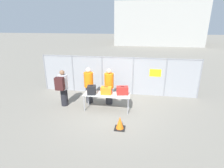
% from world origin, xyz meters
% --- Properties ---
extents(ground_plane, '(120.00, 120.00, 0.00)m').
position_xyz_m(ground_plane, '(0.00, 0.00, 0.00)').
color(ground_plane, slate).
extents(fence_section, '(8.63, 0.07, 2.08)m').
position_xyz_m(fence_section, '(0.01, 2.15, 1.09)').
color(fence_section, gray).
rests_on(fence_section, ground_plane).
extents(inspection_table, '(2.08, 0.71, 0.77)m').
position_xyz_m(inspection_table, '(-0.19, 0.10, 0.71)').
color(inspection_table, '#B2B2AD').
rests_on(inspection_table, ground_plane).
extents(suitcase_black, '(0.41, 0.38, 0.42)m').
position_xyz_m(suitcase_black, '(-0.87, -0.00, 0.97)').
color(suitcase_black, black).
rests_on(suitcase_black, inspection_table).
extents(suitcase_orange, '(0.48, 0.31, 0.36)m').
position_xyz_m(suitcase_orange, '(-0.22, 0.11, 0.93)').
color(suitcase_orange, orange).
rests_on(suitcase_orange, inspection_table).
extents(suitcase_red, '(0.55, 0.41, 0.38)m').
position_xyz_m(suitcase_red, '(0.49, 0.21, 0.95)').
color(suitcase_red, red).
rests_on(suitcase_red, inspection_table).
extents(traveler_hooded, '(0.43, 0.67, 1.75)m').
position_xyz_m(traveler_hooded, '(-2.30, 0.16, 0.97)').
color(traveler_hooded, black).
rests_on(traveler_hooded, ground_plane).
extents(security_worker_near, '(0.44, 0.44, 1.78)m').
position_xyz_m(security_worker_near, '(-0.21, 0.75, 0.92)').
color(security_worker_near, '#2D2D33').
rests_on(security_worker_near, ground_plane).
extents(security_worker_far, '(0.44, 0.44, 1.79)m').
position_xyz_m(security_worker_far, '(-1.21, 0.73, 0.92)').
color(security_worker_far, '#2D2D33').
rests_on(security_worker_far, ground_plane).
extents(utility_trailer, '(3.39, 2.26, 0.70)m').
position_xyz_m(utility_trailer, '(0.61, 4.09, 0.41)').
color(utility_trailer, silver).
rests_on(utility_trailer, ground_plane).
extents(distant_hangar, '(15.02, 12.25, 7.26)m').
position_xyz_m(distant_hangar, '(4.01, 30.00, 3.63)').
color(distant_hangar, '#999993').
rests_on(distant_hangar, ground_plane).
extents(traffic_cone, '(0.40, 0.40, 0.50)m').
position_xyz_m(traffic_cone, '(0.58, -1.35, 0.23)').
color(traffic_cone, black).
rests_on(traffic_cone, ground_plane).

